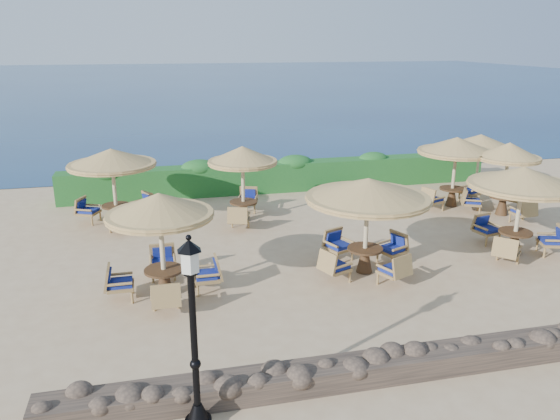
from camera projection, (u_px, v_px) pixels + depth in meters
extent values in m
plane|color=tan|center=(339.00, 252.00, 16.36)|extent=(120.00, 120.00, 0.00)
plane|color=#0C244D|center=(185.00, 81.00, 81.37)|extent=(160.00, 160.00, 0.00)
cube|color=#195020|center=(283.00, 176.00, 22.87)|extent=(18.00, 0.90, 1.20)
cube|color=brown|center=(445.00, 359.00, 10.54)|extent=(15.00, 0.65, 0.44)
cone|color=black|center=(198.00, 412.00, 8.92)|extent=(0.36, 0.36, 0.30)
cylinder|color=black|center=(194.00, 345.00, 8.54)|extent=(0.11, 0.11, 2.40)
cylinder|color=silver|center=(190.00, 260.00, 8.11)|extent=(0.30, 0.30, 0.36)
cone|color=black|center=(189.00, 245.00, 8.04)|extent=(0.40, 0.40, 0.18)
cylinder|color=beige|center=(478.00, 166.00, 22.55)|extent=(0.10, 0.10, 2.20)
cone|color=#9D7941|center=(481.00, 140.00, 22.23)|extent=(2.30, 2.30, 0.45)
cylinder|color=beige|center=(162.00, 250.00, 13.28)|extent=(0.12, 0.12, 2.40)
cone|color=#9D7941|center=(159.00, 204.00, 12.92)|extent=(2.61, 2.61, 0.55)
cylinder|color=#9D7941|center=(160.00, 215.00, 13.01)|extent=(2.55, 2.55, 0.14)
cylinder|color=#472E19|center=(164.00, 270.00, 13.44)|extent=(0.96, 0.96, 0.06)
cone|color=#472E19|center=(165.00, 283.00, 13.54)|extent=(0.44, 0.44, 0.64)
cylinder|color=beige|center=(366.00, 231.00, 14.64)|extent=(0.12, 0.12, 2.40)
cone|color=#9D7941|center=(368.00, 188.00, 14.28)|extent=(3.34, 3.34, 0.55)
cylinder|color=#9D7941|center=(368.00, 199.00, 14.36)|extent=(3.27, 3.27, 0.14)
cylinder|color=#472E19|center=(365.00, 249.00, 14.79)|extent=(0.96, 0.96, 0.06)
cone|color=#472E19|center=(365.00, 261.00, 14.90)|extent=(0.44, 0.44, 0.64)
cylinder|color=beige|center=(518.00, 215.00, 15.90)|extent=(0.12, 0.12, 2.40)
cone|color=#9D7941|center=(523.00, 176.00, 15.54)|extent=(3.08, 3.08, 0.55)
cylinder|color=#9D7941|center=(522.00, 186.00, 15.63)|extent=(3.02, 3.02, 0.14)
cylinder|color=#472E19|center=(516.00, 232.00, 16.05)|extent=(0.96, 0.96, 0.06)
cone|color=#472E19|center=(514.00, 243.00, 16.16)|extent=(0.44, 0.44, 0.64)
cylinder|color=beige|center=(115.00, 191.00, 18.44)|extent=(0.12, 0.12, 2.40)
cone|color=#9D7941|center=(111.00, 157.00, 18.09)|extent=(2.94, 2.94, 0.55)
cylinder|color=#9D7941|center=(112.00, 165.00, 18.17)|extent=(2.88, 2.88, 0.14)
cylinder|color=#472E19|center=(116.00, 206.00, 18.60)|extent=(0.96, 0.96, 0.06)
cone|color=#472E19|center=(117.00, 215.00, 18.70)|extent=(0.44, 0.44, 0.64)
cylinder|color=beige|center=(243.00, 188.00, 18.85)|extent=(0.12, 0.12, 2.40)
cone|color=#9D7941|center=(242.00, 154.00, 18.49)|extent=(2.40, 2.40, 0.55)
cylinder|color=#9D7941|center=(243.00, 162.00, 18.58)|extent=(2.35, 2.35, 0.14)
cylinder|color=#472E19|center=(243.00, 202.00, 19.01)|extent=(0.96, 0.96, 0.06)
cone|color=#472E19|center=(244.00, 212.00, 19.11)|extent=(0.44, 0.44, 0.64)
cylinder|color=beige|center=(454.00, 175.00, 20.52)|extent=(0.12, 0.12, 2.40)
cone|color=#9D7941|center=(457.00, 144.00, 20.17)|extent=(2.85, 2.85, 0.55)
cylinder|color=#9D7941|center=(456.00, 152.00, 20.25)|extent=(2.80, 2.80, 0.14)
cylinder|color=#472E19|center=(452.00, 189.00, 20.68)|extent=(0.96, 0.96, 0.06)
cone|color=#472E19|center=(452.00, 198.00, 20.78)|extent=(0.44, 0.44, 0.64)
cylinder|color=beige|center=(505.00, 183.00, 19.49)|extent=(0.12, 0.12, 2.40)
cone|color=#9D7941|center=(509.00, 150.00, 19.14)|extent=(2.22, 2.22, 0.55)
cylinder|color=#9D7941|center=(508.00, 158.00, 19.22)|extent=(2.17, 2.17, 0.14)
cylinder|color=#472E19|center=(503.00, 197.00, 19.65)|extent=(0.96, 0.96, 0.06)
cone|color=#472E19|center=(502.00, 206.00, 19.75)|extent=(0.44, 0.44, 0.64)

